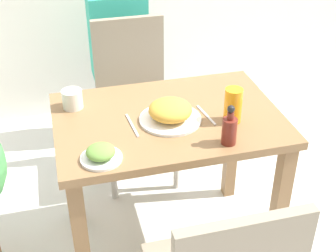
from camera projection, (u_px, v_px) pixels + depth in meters
ground_plane at (168, 241)px, 2.37m from camera, size 16.00×16.00×0.00m
dining_table at (168, 142)px, 2.04m from camera, size 0.95×0.66×0.74m
chair_far at (134, 92)px, 2.63m from camera, size 0.42×0.42×0.91m
food_plate at (170, 112)px, 1.92m from camera, size 0.26×0.26×0.09m
side_plate at (101, 154)px, 1.70m from camera, size 0.15×0.15×0.06m
drink_cup at (72, 99)px, 2.01m from camera, size 0.09×0.09×0.08m
juice_glass at (233, 105)px, 1.90m from camera, size 0.07×0.07×0.15m
sauce_bottle at (229, 129)px, 1.77m from camera, size 0.06×0.06×0.17m
fork_utensil at (132, 125)px, 1.90m from camera, size 0.02×0.18×0.00m
spoon_utensil at (206, 115)px, 1.97m from camera, size 0.03×0.17×0.00m
person_figure at (119, 56)px, 2.90m from camera, size 0.34×0.22×1.17m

